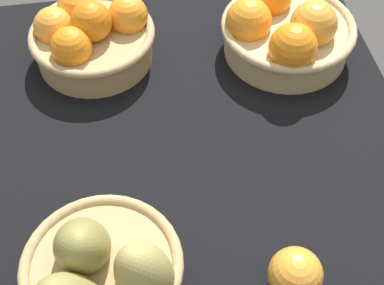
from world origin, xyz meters
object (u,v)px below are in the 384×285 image
Objects in this scene: basket_far_left at (285,31)px; basket_near_left at (90,36)px; loose_orange_front_gap at (295,274)px; basket_near_right_pears at (103,274)px.

basket_near_left is at bearing -96.67° from basket_far_left.
basket_far_left is at bearing 83.33° from basket_near_left.
basket_far_left is 46.62cm from loose_orange_front_gap.
basket_near_right_pears reaches higher than basket_far_left.
basket_near_right_pears is (46.05, -0.50, -0.11)cm from basket_near_left.
basket_near_left is at bearing -153.93° from loose_orange_front_gap.
basket_near_left is at bearing 179.37° from basket_near_right_pears.
basket_near_left is 34.97cm from basket_far_left.
basket_near_left is 1.06× the size of basket_near_right_pears.
basket_near_right_pears is at bearing -97.84° from loose_orange_front_gap.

